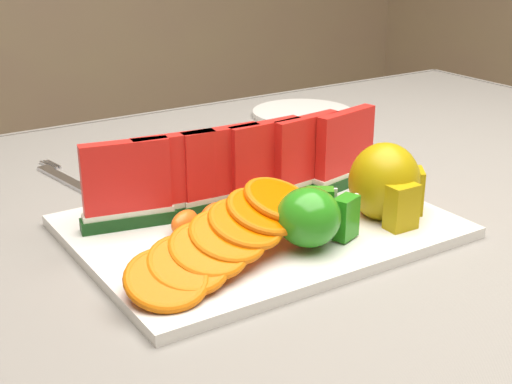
% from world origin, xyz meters
% --- Properties ---
extents(table, '(1.40, 0.90, 0.75)m').
position_xyz_m(table, '(0.00, 0.00, 0.65)').
color(table, '#503019').
rests_on(table, ground).
extents(tablecloth, '(1.53, 1.03, 0.20)m').
position_xyz_m(tablecloth, '(0.00, 0.00, 0.72)').
color(tablecloth, gray).
rests_on(tablecloth, table).
extents(platter, '(0.40, 0.30, 0.01)m').
position_xyz_m(platter, '(-0.08, -0.03, 0.76)').
color(platter, silver).
rests_on(platter, tablecloth).
extents(apple_cluster, '(0.10, 0.08, 0.06)m').
position_xyz_m(apple_cluster, '(-0.07, -0.11, 0.80)').
color(apple_cluster, '#1F920E').
rests_on(apple_cluster, platter).
extents(pear_cluster, '(0.11, 0.10, 0.09)m').
position_xyz_m(pear_cluster, '(0.05, -0.09, 0.81)').
color(pear_cluster, '#986410').
rests_on(pear_cluster, platter).
extents(side_plate, '(0.21, 0.21, 0.01)m').
position_xyz_m(side_plate, '(0.26, 0.35, 0.76)').
color(side_plate, silver).
rests_on(side_plate, tablecloth).
extents(fork, '(0.04, 0.20, 0.00)m').
position_xyz_m(fork, '(-0.21, 0.24, 0.76)').
color(fork, silver).
rests_on(fork, tablecloth).
extents(watermelon_row, '(0.39, 0.07, 0.10)m').
position_xyz_m(watermelon_row, '(-0.07, 0.02, 0.82)').
color(watermelon_row, '#0E3614').
rests_on(watermelon_row, platter).
extents(orange_fan_front, '(0.26, 0.15, 0.06)m').
position_xyz_m(orange_fan_front, '(-0.16, -0.10, 0.80)').
color(orange_fan_front, orange).
rests_on(orange_fan_front, platter).
extents(orange_fan_back, '(0.23, 0.09, 0.04)m').
position_xyz_m(orange_fan_back, '(-0.11, 0.09, 0.79)').
color(orange_fan_back, orange).
rests_on(orange_fan_back, platter).
extents(tangerine_segments, '(0.20, 0.07, 0.03)m').
position_xyz_m(tangerine_segments, '(-0.09, -0.03, 0.78)').
color(tangerine_segments, red).
rests_on(tangerine_segments, platter).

